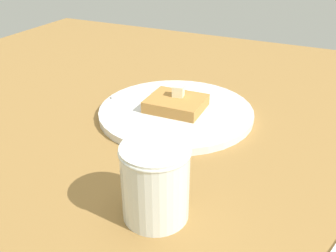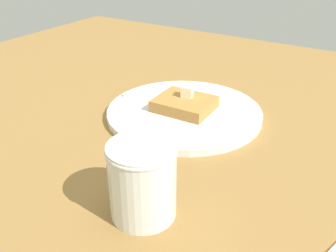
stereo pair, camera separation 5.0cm
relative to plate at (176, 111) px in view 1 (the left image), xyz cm
name	(u,v)px [view 1 (the left image)]	position (x,y,z in cm)	size (l,w,h in cm)	color
table_surface	(122,133)	(-6.45, -6.91, -2.16)	(116.65, 116.65, 2.96)	olive
plate	(176,111)	(0.00, 0.00, 0.00)	(25.76, 25.76, 1.20)	silver
toast_slice_center	(176,103)	(0.00, 0.00, 1.47)	(9.15, 7.76, 1.90)	#B07939
butter_pat_primary	(178,91)	(-0.03, 0.93, 3.33)	(1.82, 1.64, 1.82)	#F2EEC7
fork	(160,91)	(-5.70, 5.21, 0.70)	(12.25, 12.40, 0.36)	silver
syrup_jar	(155,185)	(8.14, -23.26, 3.34)	(7.49, 7.49, 8.70)	#3C1B06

